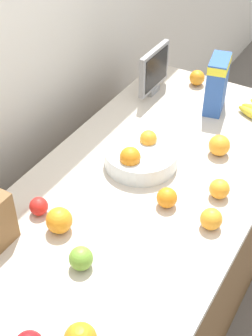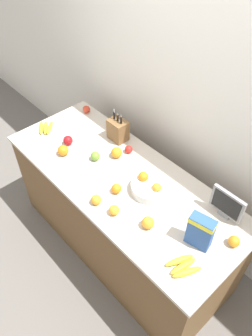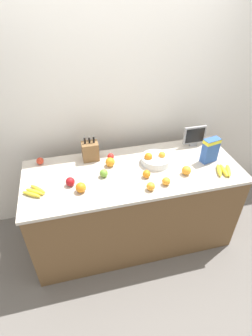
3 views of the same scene
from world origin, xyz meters
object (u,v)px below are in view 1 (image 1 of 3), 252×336
object	(u,v)px
apple_by_knife_block	(39,206)
orange_back_center	(219,145)
fruit_bowl	(140,156)
orange_front_left	(167,198)
apple_rear	(81,258)
orange_near_bowl	(197,78)
orange_mid_left	(219,189)
cereal_box	(217,82)
orange_mid_right	(211,219)
small_monitor	(154,70)
orange_front_center	(59,220)

from	to	relation	value
apple_by_knife_block	orange_back_center	world-z (taller)	orange_back_center
fruit_bowl	orange_front_left	world-z (taller)	fruit_bowl
apple_rear	orange_near_bowl	xyz separation A→B (m)	(1.20, 0.15, -0.00)
orange_near_bowl	orange_mid_left	bearing A→B (deg)	-150.23
orange_mid_left	orange_back_center	bearing A→B (deg)	22.26
cereal_box	apple_by_knife_block	size ratio (longest dim) A/B	3.82
apple_rear	orange_mid_right	distance (m)	0.45
small_monitor	orange_mid_right	bearing A→B (deg)	-139.33
apple_rear	orange_near_bowl	distance (m)	1.21
orange_front_left	orange_mid_left	world-z (taller)	same
small_monitor	fruit_bowl	size ratio (longest dim) A/B	0.85
orange_mid_right	orange_near_bowl	size ratio (longest dim) A/B	1.00
apple_by_knife_block	orange_mid_right	distance (m)	0.58
cereal_box	orange_front_left	bearing A→B (deg)	175.98
small_monitor	cereal_box	bearing A→B (deg)	-86.70
small_monitor	cereal_box	xyz separation A→B (m)	(0.02, -0.30, 0.02)
orange_back_center	orange_near_bowl	world-z (taller)	orange_back_center
small_monitor	fruit_bowl	world-z (taller)	small_monitor
fruit_bowl	orange_front_left	distance (m)	0.25
small_monitor	apple_rear	size ratio (longest dim) A/B	3.19
cereal_box	orange_back_center	bearing A→B (deg)	-166.81
small_monitor	orange_near_bowl	size ratio (longest dim) A/B	3.23
orange_front_left	apple_rear	bearing A→B (deg)	164.66
small_monitor	apple_by_knife_block	distance (m)	0.92
apple_rear	apple_by_knife_block	world-z (taller)	apple_rear
orange_mid_right	orange_mid_left	xyz separation A→B (m)	(0.15, 0.03, -0.00)
apple_by_knife_block	orange_near_bowl	distance (m)	1.09
small_monitor	orange_back_center	xyz separation A→B (m)	(-0.28, -0.45, -0.08)
small_monitor	orange_back_center	world-z (taller)	small_monitor
apple_by_knife_block	small_monitor	bearing A→B (deg)	2.68
orange_mid_right	orange_mid_left	bearing A→B (deg)	12.14
orange_back_center	orange_front_left	distance (m)	0.37
cereal_box	orange_mid_right	world-z (taller)	cereal_box
small_monitor	orange_front_left	world-z (taller)	small_monitor
apple_rear	fruit_bowl	bearing A→B (deg)	9.61
fruit_bowl	orange_near_bowl	size ratio (longest dim) A/B	3.81
apple_by_knife_block	orange_mid_left	xyz separation A→B (m)	(0.39, -0.50, 0.00)
orange_front_center	orange_near_bowl	distance (m)	1.12
cereal_box	apple_by_knife_block	distance (m)	0.97
orange_mid_right	orange_front_center	xyz separation A→B (m)	(-0.27, 0.42, 0.01)
apple_rear	orange_back_center	distance (m)	0.76
orange_front_left	orange_mid_left	xyz separation A→B (m)	(0.14, -0.14, 0.00)
cereal_box	apple_by_knife_block	xyz separation A→B (m)	(-0.93, 0.26, -0.10)
orange_near_bowl	apple_by_knife_block	bearing A→B (deg)	174.65
fruit_bowl	orange_front_center	xyz separation A→B (m)	(-0.44, 0.06, 0.00)
apple_rear	orange_mid_left	size ratio (longest dim) A/B	1.03
small_monitor	orange_near_bowl	bearing A→B (deg)	-39.00
orange_front_center	orange_near_bowl	xyz separation A→B (m)	(1.12, 0.01, -0.01)
apple_rear	orange_near_bowl	world-z (taller)	same
apple_by_knife_block	orange_near_bowl	bearing A→B (deg)	-5.35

